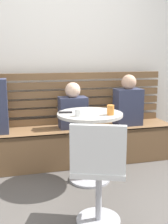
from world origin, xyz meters
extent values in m
plane|color=#514C47|center=(0.00, 0.00, 0.00)|extent=(8.00, 8.00, 0.00)
cube|color=white|center=(0.00, 1.64, 1.45)|extent=(5.20, 0.10, 2.90)
cube|color=brown|center=(0.00, 1.20, 0.22)|extent=(2.70, 0.52, 0.44)
cube|color=brown|center=(0.00, 0.96, 0.42)|extent=(2.70, 0.04, 0.04)
cube|color=brown|center=(0.00, 1.44, 0.48)|extent=(2.65, 0.04, 0.09)
cube|color=brown|center=(0.00, 1.44, 0.61)|extent=(2.65, 0.04, 0.09)
cube|color=brown|center=(0.00, 1.44, 0.72)|extent=(2.65, 0.04, 0.09)
cube|color=brown|center=(0.00, 1.44, 0.84)|extent=(2.65, 0.04, 0.09)
cube|color=brown|center=(0.00, 1.44, 0.95)|extent=(2.65, 0.04, 0.09)
cube|color=brown|center=(0.00, 1.44, 1.06)|extent=(2.65, 0.04, 0.09)
cylinder|color=#ADADB2|center=(0.12, 0.64, 0.01)|extent=(0.44, 0.44, 0.02)
cylinder|color=#ADADB2|center=(0.12, 0.64, 0.37)|extent=(0.07, 0.07, 0.69)
cylinder|color=#B7B2A8|center=(0.12, 0.64, 0.72)|extent=(0.68, 0.68, 0.03)
cylinder|color=#ADADB2|center=(-0.02, -0.11, 0.01)|extent=(0.36, 0.36, 0.02)
cylinder|color=#ADADB2|center=(-0.02, -0.11, 0.23)|extent=(0.05, 0.05, 0.45)
cube|color=white|center=(-0.02, -0.11, 0.47)|extent=(0.52, 0.52, 0.04)
cube|color=white|center=(-0.08, -0.26, 0.67)|extent=(0.39, 0.18, 0.36)
cube|color=#333851|center=(0.78, 1.19, 0.67)|extent=(0.34, 0.22, 0.47)
sphere|color=tan|center=(0.78, 1.19, 0.99)|extent=(0.19, 0.19, 0.19)
cube|color=#333851|center=(0.06, 1.22, 0.63)|extent=(0.34, 0.22, 0.38)
sphere|color=#DBB293|center=(0.06, 1.22, 0.91)|extent=(0.19, 0.19, 0.19)
cylinder|color=orange|center=(0.29, 0.50, 0.79)|extent=(0.07, 0.07, 0.10)
cylinder|color=white|center=(-0.02, 0.53, 0.78)|extent=(0.08, 0.08, 0.07)
cube|color=black|center=(-0.12, 0.72, 0.74)|extent=(0.15, 0.09, 0.01)
camera|label=1|loc=(-0.64, -2.04, 1.32)|focal=44.22mm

